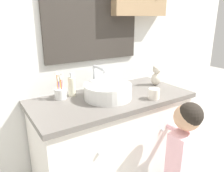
# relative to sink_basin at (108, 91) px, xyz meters

# --- Properties ---
(wall_back) EXTENTS (3.20, 0.18, 2.50)m
(wall_back) POSITION_rel_sink_basin_xyz_m (0.07, 0.31, 0.42)
(wall_back) COLOR silver
(wall_back) RESTS_ON ground_plane
(vanity_counter) EXTENTS (1.18, 0.56, 0.81)m
(vanity_counter) POSITION_rel_sink_basin_xyz_m (0.04, 0.01, -0.46)
(vanity_counter) COLOR silver
(vanity_counter) RESTS_ON ground_plane
(sink_basin) EXTENTS (0.34, 0.39, 0.21)m
(sink_basin) POSITION_rel_sink_basin_xyz_m (0.00, 0.00, 0.00)
(sink_basin) COLOR white
(sink_basin) RESTS_ON vanity_counter
(toothbrush_holder) EXTENTS (0.08, 0.08, 0.20)m
(toothbrush_holder) POSITION_rel_sink_basin_xyz_m (-0.29, 0.17, -0.01)
(toothbrush_holder) COLOR silver
(toothbrush_holder) RESTS_ON vanity_counter
(soap_dispenser) EXTENTS (0.05, 0.05, 0.18)m
(soap_dispenser) POSITION_rel_sink_basin_xyz_m (-0.20, 0.18, 0.02)
(soap_dispenser) COLOR beige
(soap_dispenser) RESTS_ON vanity_counter
(child_figure) EXTENTS (0.24, 0.44, 0.86)m
(child_figure) POSITION_rel_sink_basin_xyz_m (0.32, -0.45, -0.35)
(child_figure) COLOR slate
(child_figure) RESTS_ON ground_plane
(teddy_bear) EXTENTS (0.10, 0.08, 0.17)m
(teddy_bear) POSITION_rel_sink_basin_xyz_m (0.52, 0.05, 0.03)
(teddy_bear) COLOR beige
(teddy_bear) RESTS_ON vanity_counter
(drinking_cup) EXTENTS (0.08, 0.08, 0.08)m
(drinking_cup) POSITION_rel_sink_basin_xyz_m (0.27, -0.19, -0.02)
(drinking_cup) COLOR silver
(drinking_cup) RESTS_ON vanity_counter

